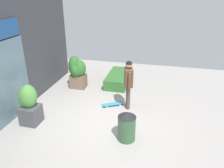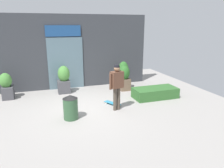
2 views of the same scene
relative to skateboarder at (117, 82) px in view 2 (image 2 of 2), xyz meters
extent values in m
plane|color=#9E9993|center=(-1.05, 0.51, -1.07)|extent=(12.00, 12.00, 0.00)
cube|color=#383A3F|center=(-1.05, 3.62, 0.72)|extent=(7.73, 0.25, 3.59)
cube|color=slate|center=(-1.40, 3.48, 0.19)|extent=(1.70, 0.06, 2.51)
cube|color=navy|center=(-1.44, 3.46, 1.74)|extent=(1.64, 0.05, 0.51)
cylinder|color=#4C4238|center=(-0.08, -0.02, -0.64)|extent=(0.13, 0.13, 0.86)
cylinder|color=#4C4238|center=(0.08, 0.02, -0.64)|extent=(0.13, 0.13, 0.86)
cube|color=brown|center=(0.00, 0.00, 0.10)|extent=(0.50, 0.37, 0.61)
cylinder|color=brown|center=(-0.26, -0.07, 0.06)|extent=(0.09, 0.09, 0.58)
cylinder|color=brown|center=(0.26, 0.07, 0.06)|extent=(0.09, 0.09, 0.58)
sphere|color=#997051|center=(0.00, 0.00, 0.52)|extent=(0.22, 0.22, 0.22)
sphere|color=black|center=(0.00, 0.00, 0.56)|extent=(0.21, 0.21, 0.21)
cube|color=teal|center=(0.02, 0.55, -1.00)|extent=(0.55, 0.76, 0.02)
cylinder|color=silver|center=(-0.20, 0.70, -1.04)|extent=(0.05, 0.06, 0.05)
cylinder|color=silver|center=(0.00, 0.81, -1.04)|extent=(0.05, 0.06, 0.05)
cylinder|color=silver|center=(0.03, 0.28, -1.04)|extent=(0.05, 0.06, 0.05)
cylinder|color=silver|center=(0.24, 0.39, -1.04)|extent=(0.05, 0.06, 0.05)
cube|color=brown|center=(1.22, 2.32, -0.78)|extent=(0.49, 0.63, 0.58)
ellipsoid|color=#2D6628|center=(1.23, 2.45, -0.13)|extent=(0.52, 0.50, 0.87)
ellipsoid|color=#2D6628|center=(1.18, 2.21, -0.19)|extent=(0.53, 0.50, 0.71)
ellipsoid|color=#2D6628|center=(1.11, 2.34, -0.25)|extent=(0.51, 0.51, 0.57)
cube|color=#47474C|center=(-4.01, 2.70, -0.81)|extent=(0.45, 0.59, 0.53)
ellipsoid|color=#4C8C3D|center=(-4.06, 2.75, -0.27)|extent=(0.51, 0.51, 0.64)
ellipsoid|color=#4C8C3D|center=(-4.03, 2.71, -0.30)|extent=(0.41, 0.38, 0.56)
cube|color=#47474C|center=(-1.63, 2.77, -0.78)|extent=(0.55, 0.55, 0.58)
ellipsoid|color=#4C8C3D|center=(-1.64, 2.87, -0.21)|extent=(0.42, 0.37, 0.65)
ellipsoid|color=#4C8C3D|center=(-1.61, 2.78, -0.17)|extent=(0.50, 0.53, 0.74)
ellipsoid|color=#4C8C3D|center=(-1.60, 2.78, -0.17)|extent=(0.54, 0.50, 0.75)
cylinder|color=#335938|center=(-1.75, -0.26, -0.71)|extent=(0.49, 0.49, 0.73)
cone|color=black|center=(-1.75, -0.26, -0.28)|extent=(0.50, 0.50, 0.12)
cube|color=#33662D|center=(2.06, 0.77, -0.85)|extent=(1.90, 0.90, 0.44)
camera|label=1|loc=(-6.70, -1.04, 2.83)|focal=35.04mm
camera|label=2|loc=(-2.58, -7.09, 2.03)|focal=34.44mm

